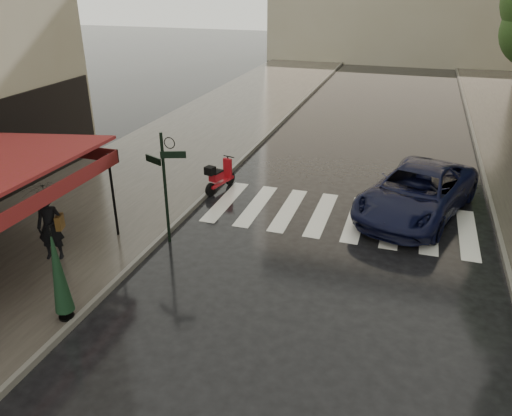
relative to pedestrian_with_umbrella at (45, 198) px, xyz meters
The scene contains 10 objects.
ground 4.08m from the pedestrian_with_umbrella, 18.62° to the right, with size 120.00×120.00×0.00m, color black.
sidewalk_near 11.01m from the pedestrian_with_umbrella, 95.38° to the left, with size 6.00×60.00×0.12m, color #38332D.
curb_near 11.15m from the pedestrian_with_umbrella, 79.37° to the left, with size 0.12×60.00×0.16m, color #595651.
curb_far 15.48m from the pedestrian_with_umbrella, 44.73° to the left, with size 0.12×60.00×0.16m, color #595651.
crosswalk 8.25m from the pedestrian_with_umbrella, 36.78° to the left, with size 7.85×3.20×0.01m.
signpost 2.93m from the pedestrian_with_umbrella, 38.61° to the left, with size 1.17×0.29×3.10m.
pedestrian_with_umbrella is the anchor object (origin of this frame).
scooter 6.18m from the pedestrian_with_umbrella, 68.04° to the left, with size 0.65×1.59×1.06m.
parked_car 10.40m from the pedestrian_with_umbrella, 33.51° to the left, with size 2.44×5.30×1.47m, color black.
parasol_back 2.77m from the pedestrian_with_umbrella, 47.75° to the right, with size 0.39×0.39×2.11m.
Camera 1 is at (4.75, -7.75, 6.64)m, focal length 35.00 mm.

